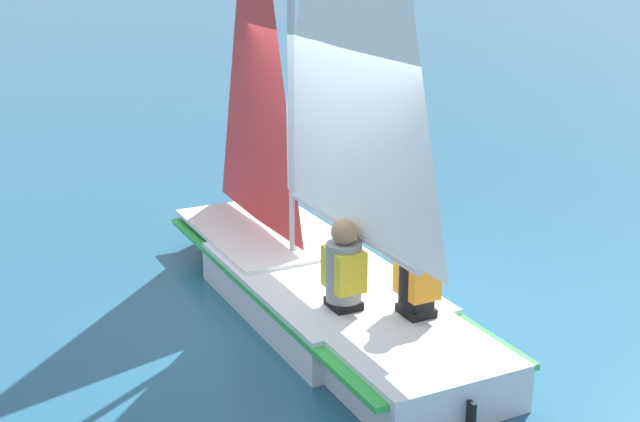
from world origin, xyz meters
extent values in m
plane|color=#235675|center=(0.00, 0.00, 0.00)|extent=(260.00, 260.00, 0.00)
cube|color=silver|center=(0.00, 0.00, 0.19)|extent=(2.84, 2.67, 0.39)
cube|color=silver|center=(-1.38, 1.13, 0.19)|extent=(1.30, 1.26, 0.39)
cube|color=silver|center=(1.38, -1.13, 0.19)|extent=(1.57, 1.59, 0.39)
cube|color=green|center=(0.00, 0.00, 0.32)|extent=(4.37, 3.93, 0.05)
cube|color=silver|center=(-0.98, 0.79, 0.41)|extent=(2.41, 2.30, 0.04)
cylinder|color=#B7B7BC|center=(0.42, -0.34, 0.99)|extent=(1.77, 1.46, 0.07)
pyramid|color=red|center=(-1.11, 0.90, 2.45)|extent=(1.23, 1.01, 3.93)
cube|color=black|center=(1.84, -1.49, 0.13)|extent=(0.08, 0.07, 0.27)
cube|color=black|center=(0.49, -0.61, 0.23)|extent=(0.37, 0.36, 0.45)
cylinder|color=gray|center=(0.49, -0.61, 0.71)|extent=(0.42, 0.42, 0.50)
cube|color=yellow|center=(0.49, -0.61, 0.73)|extent=(0.43, 0.42, 0.35)
sphere|color=#A87A56|center=(0.49, -0.61, 1.05)|extent=(0.22, 0.22, 0.22)
cube|color=black|center=(1.09, -0.50, 0.23)|extent=(0.37, 0.36, 0.45)
cylinder|color=black|center=(1.09, -0.50, 0.71)|extent=(0.42, 0.42, 0.50)
cube|color=orange|center=(1.09, -0.50, 0.73)|extent=(0.43, 0.42, 0.35)
sphere|color=brown|center=(1.09, -0.50, 1.05)|extent=(0.22, 0.22, 0.22)
cylinder|color=blue|center=(1.09, -0.50, 1.14)|extent=(0.29, 0.29, 0.06)
camera|label=1|loc=(3.12, -6.94, 3.47)|focal=50.00mm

